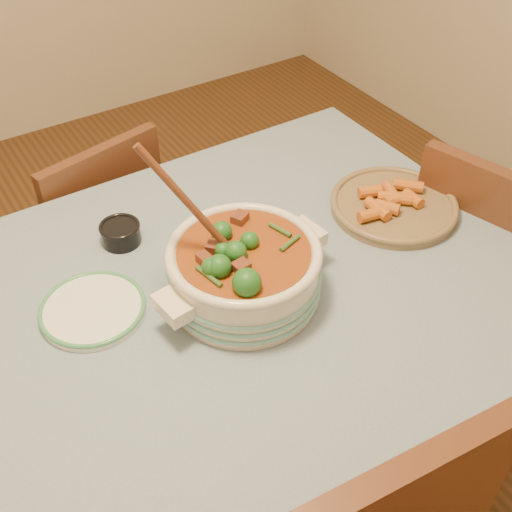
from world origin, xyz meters
The scene contains 8 objects.
floor centered at (0.00, 0.00, 0.00)m, with size 4.50×4.50×0.00m, color #462B14.
dining_table centered at (0.00, 0.00, 0.66)m, with size 1.68×1.08×0.76m.
stew_casserole centered at (0.16, -0.02, 0.84)m, with size 0.42×0.35×0.39m.
white_plate centered at (-0.13, 0.11, 0.77)m, with size 0.24×0.24×0.02m.
condiment_bowl centered at (0.01, 0.29, 0.78)m, with size 0.10×0.10×0.05m.
fried_plate centered at (0.64, 0.03, 0.78)m, with size 0.32×0.32×0.05m.
chair_far centered at (0.07, 0.71, 0.46)m, with size 0.45×0.45×0.82m.
chair_right centered at (0.93, -0.10, 0.51)m, with size 0.51×0.51×0.89m.
Camera 1 is at (-0.35, -0.87, 1.75)m, focal length 45.00 mm.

